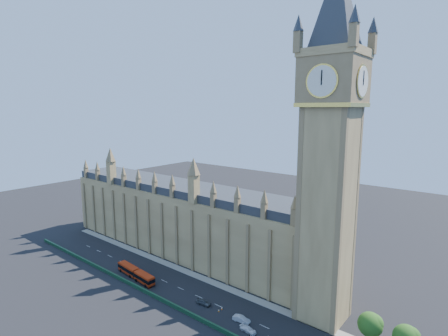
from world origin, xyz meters
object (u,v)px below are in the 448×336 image
Objects in this scene: car_grey at (204,302)px; car_white at (248,329)px; car_silver at (241,319)px; red_bus at (136,273)px.

car_white is at bearing -103.01° from car_grey.
car_silver is 1.06× the size of car_white.
car_white is (47.03, 0.14, -1.03)m from red_bus.
red_bus is 47.04m from car_white.
car_white is at bearing 5.19° from red_bus.
car_silver is at bearing 8.40° from red_bus.
car_silver reaches higher than car_grey.
red_bus is 43.19m from car_silver.
red_bus reaches higher than car_grey.
car_grey is at bearing 9.67° from red_bus.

